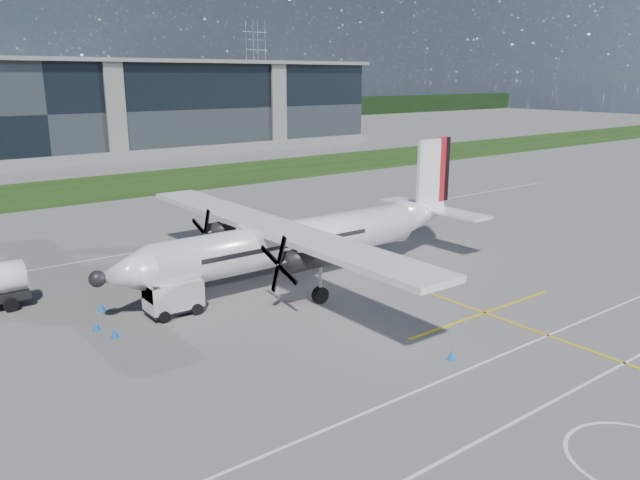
# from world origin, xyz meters

# --- Properties ---
(ground) EXTENTS (400.00, 400.00, 0.00)m
(ground) POSITION_xyz_m (0.00, 40.00, 0.00)
(ground) COLOR slate
(ground) RESTS_ON ground
(grass_strip) EXTENTS (400.00, 18.00, 0.04)m
(grass_strip) POSITION_xyz_m (0.00, 48.00, 0.02)
(grass_strip) COLOR #17360E
(grass_strip) RESTS_ON ground
(terminal_building) EXTENTS (120.00, 20.00, 15.00)m
(terminal_building) POSITION_xyz_m (0.00, 80.00, 7.50)
(terminal_building) COLOR black
(terminal_building) RESTS_ON ground
(pylon_east) EXTENTS (9.00, 4.60, 30.00)m
(pylon_east) POSITION_xyz_m (85.00, 150.00, 15.00)
(pylon_east) COLOR gray
(pylon_east) RESTS_ON ground
(yellow_taxiway_centerline) EXTENTS (0.20, 70.00, 0.01)m
(yellow_taxiway_centerline) POSITION_xyz_m (3.00, 10.00, 0.01)
(yellow_taxiway_centerline) COLOR yellow
(yellow_taxiway_centerline) RESTS_ON ground
(white_lane_line) EXTENTS (90.00, 0.15, 0.01)m
(white_lane_line) POSITION_xyz_m (0.00, -14.00, 0.01)
(white_lane_line) COLOR white
(white_lane_line) RESTS_ON ground
(turboprop_aircraft) EXTENTS (27.21, 28.21, 8.46)m
(turboprop_aircraft) POSITION_xyz_m (-1.34, 5.26, 4.23)
(turboprop_aircraft) COLOR white
(turboprop_aircraft) RESTS_ON ground
(baggage_tug) EXTENTS (3.21, 1.93, 1.93)m
(baggage_tug) POSITION_xyz_m (-10.93, 4.47, 0.96)
(baggage_tug) COLOR silver
(baggage_tug) RESTS_ON ground
(ground_crew_person) EXTENTS (0.69, 0.83, 1.79)m
(ground_crew_person) POSITION_xyz_m (-9.65, 7.33, 0.89)
(ground_crew_person) COLOR #F25907
(ground_crew_person) RESTS_ON ground
(safety_cone_fwd) EXTENTS (0.36, 0.36, 0.50)m
(safety_cone_fwd) POSITION_xyz_m (-15.15, 4.79, 0.25)
(safety_cone_fwd) COLOR blue
(safety_cone_fwd) RESTS_ON ground
(safety_cone_stbdwing) EXTENTS (0.36, 0.36, 0.50)m
(safety_cone_stbdwing) POSITION_xyz_m (-3.65, 19.06, 0.25)
(safety_cone_stbdwing) COLOR blue
(safety_cone_stbdwing) RESTS_ON ground
(safety_cone_portwing) EXTENTS (0.36, 0.36, 0.50)m
(safety_cone_portwing) POSITION_xyz_m (-3.06, -8.84, 0.25)
(safety_cone_portwing) COLOR blue
(safety_cone_portwing) RESTS_ON ground
(safety_cone_nose_stbd) EXTENTS (0.36, 0.36, 0.50)m
(safety_cone_nose_stbd) POSITION_xyz_m (-13.98, 7.48, 0.25)
(safety_cone_nose_stbd) COLOR blue
(safety_cone_nose_stbd) RESTS_ON ground
(safety_cone_nose_port) EXTENTS (0.36, 0.36, 0.50)m
(safety_cone_nose_port) POSITION_xyz_m (-14.71, 3.30, 0.25)
(safety_cone_nose_port) COLOR blue
(safety_cone_nose_port) RESTS_ON ground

